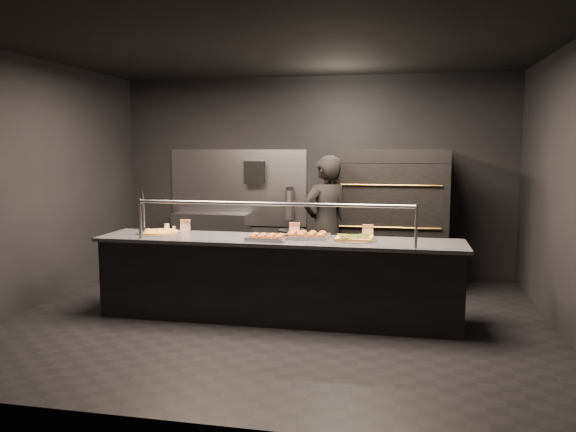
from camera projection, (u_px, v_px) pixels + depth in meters
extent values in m
plane|color=black|center=(278.00, 318.00, 6.37)|extent=(6.00, 6.00, 0.00)
plane|color=black|center=(277.00, 47.00, 6.01)|extent=(6.00, 6.00, 0.00)
cube|color=black|center=(313.00, 176.00, 8.62)|extent=(6.00, 0.04, 3.00)
cube|color=black|center=(196.00, 212.00, 3.76)|extent=(6.00, 0.04, 3.00)
cube|color=black|center=(36.00, 183.00, 6.79)|extent=(0.04, 5.00, 3.00)
cube|color=black|center=(571.00, 191.00, 5.59)|extent=(0.04, 5.00, 3.00)
cube|color=#99999E|center=(238.00, 188.00, 8.86)|extent=(2.20, 0.02, 1.20)
cube|color=black|center=(278.00, 281.00, 6.32)|extent=(4.00, 0.70, 0.88)
cube|color=#323237|center=(278.00, 240.00, 6.26)|extent=(4.10, 0.78, 0.04)
cylinder|color=#99999E|center=(140.00, 219.00, 6.24)|extent=(0.03, 0.03, 0.45)
cylinder|color=#99999E|center=(416.00, 226.00, 5.64)|extent=(0.03, 0.03, 0.45)
cylinder|color=#99999E|center=(271.00, 204.00, 5.92)|extent=(3.00, 0.04, 0.04)
cube|color=black|center=(390.00, 263.00, 7.94)|extent=(1.50, 1.15, 0.60)
cube|color=black|center=(390.00, 221.00, 7.87)|extent=(1.50, 1.20, 0.55)
cube|color=black|center=(391.00, 182.00, 7.80)|extent=(1.50, 1.20, 0.55)
cube|color=black|center=(392.00, 156.00, 7.76)|extent=(1.50, 1.20, 0.18)
cylinder|color=gold|center=(389.00, 228.00, 7.27)|extent=(1.30, 0.02, 0.02)
cylinder|color=gold|center=(390.00, 185.00, 7.20)|extent=(1.30, 0.02, 0.02)
cube|color=#99999E|center=(211.00, 241.00, 8.89)|extent=(1.20, 0.35, 0.90)
cube|color=black|center=(255.00, 172.00, 8.69)|extent=(0.30, 0.20, 0.35)
cylinder|color=#B2B2B7|center=(289.00, 205.00, 8.65)|extent=(0.14, 0.14, 0.45)
cube|color=black|center=(289.00, 189.00, 8.62)|extent=(0.10, 0.06, 0.06)
cylinder|color=silver|center=(143.00, 231.00, 6.55)|extent=(0.14, 0.14, 0.08)
cylinder|color=silver|center=(143.00, 216.00, 6.53)|extent=(0.05, 0.05, 0.35)
cylinder|color=silver|center=(140.00, 203.00, 6.43)|extent=(0.02, 0.10, 0.02)
cone|color=black|center=(142.00, 195.00, 6.50)|extent=(0.05, 0.05, 0.14)
cylinder|color=silver|center=(159.00, 233.00, 6.63)|extent=(0.52, 0.52, 0.01)
cylinder|color=#B07C38|center=(159.00, 232.00, 6.62)|extent=(0.45, 0.45, 0.02)
cylinder|color=#FFC753|center=(159.00, 231.00, 6.62)|extent=(0.39, 0.39, 0.01)
cube|color=silver|center=(267.00, 239.00, 6.18)|extent=(0.44, 0.34, 0.02)
ellipsoid|color=#C8652A|center=(252.00, 236.00, 6.14)|extent=(0.08, 0.08, 0.05)
ellipsoid|color=#C8652A|center=(255.00, 235.00, 6.28)|extent=(0.08, 0.08, 0.05)
ellipsoid|color=#C8652A|center=(261.00, 237.00, 6.12)|extent=(0.08, 0.08, 0.05)
ellipsoid|color=#C8652A|center=(264.00, 235.00, 6.26)|extent=(0.08, 0.08, 0.05)
ellipsoid|color=#C8652A|center=(269.00, 237.00, 6.10)|extent=(0.08, 0.08, 0.05)
ellipsoid|color=#C8652A|center=(272.00, 235.00, 6.24)|extent=(0.08, 0.08, 0.05)
ellipsoid|color=#C8652A|center=(278.00, 237.00, 6.08)|extent=(0.08, 0.08, 0.05)
ellipsoid|color=#C8652A|center=(281.00, 235.00, 6.22)|extent=(0.08, 0.08, 0.05)
cube|color=silver|center=(307.00, 237.00, 6.29)|extent=(0.52, 0.41, 0.02)
ellipsoid|color=#C8652A|center=(291.00, 234.00, 6.24)|extent=(0.09, 0.09, 0.06)
ellipsoid|color=#C8652A|center=(294.00, 232.00, 6.40)|extent=(0.09, 0.09, 0.06)
ellipsoid|color=#C8652A|center=(301.00, 235.00, 6.22)|extent=(0.09, 0.09, 0.06)
ellipsoid|color=#C8652A|center=(303.00, 233.00, 6.38)|extent=(0.09, 0.09, 0.06)
ellipsoid|color=#C8652A|center=(311.00, 235.00, 6.20)|extent=(0.09, 0.09, 0.06)
ellipsoid|color=#C8652A|center=(313.00, 233.00, 6.36)|extent=(0.09, 0.09, 0.06)
ellipsoid|color=#C8652A|center=(321.00, 235.00, 6.18)|extent=(0.09, 0.09, 0.06)
ellipsoid|color=#C8652A|center=(323.00, 233.00, 6.34)|extent=(0.09, 0.09, 0.06)
cylinder|color=silver|center=(354.00, 240.00, 6.16)|extent=(0.50, 0.50, 0.01)
cube|color=#B07C38|center=(354.00, 238.00, 6.16)|extent=(0.40, 0.36, 0.02)
cube|color=#FFC753|center=(354.00, 237.00, 6.16)|extent=(0.38, 0.34, 0.01)
cube|color=#447E25|center=(354.00, 236.00, 6.15)|extent=(0.36, 0.32, 0.01)
cylinder|color=silver|center=(167.00, 228.00, 6.76)|extent=(0.06, 0.06, 0.10)
cylinder|color=silver|center=(174.00, 229.00, 6.74)|extent=(0.04, 0.04, 0.08)
cube|color=white|center=(185.00, 226.00, 6.76)|extent=(0.12, 0.04, 0.15)
cube|color=white|center=(294.00, 229.00, 6.49)|extent=(0.12, 0.04, 0.15)
cube|color=white|center=(368.00, 231.00, 6.33)|extent=(0.12, 0.04, 0.15)
cylinder|color=black|center=(292.00, 253.00, 8.41)|extent=(0.43, 0.43, 0.71)
imported|color=black|center=(326.00, 226.00, 7.31)|extent=(0.80, 0.76, 1.83)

